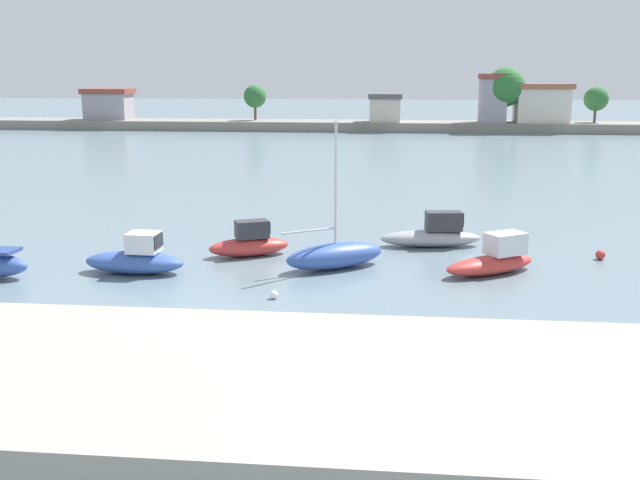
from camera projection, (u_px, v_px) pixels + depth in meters
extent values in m
plane|color=slate|center=(190.00, 330.00, 22.58)|extent=(400.00, 400.00, 0.00)
cube|color=#9E998C|center=(106.00, 397.00, 16.03)|extent=(79.29, 7.64, 1.65)
ellipsoid|color=#3856A8|center=(134.00, 262.00, 28.95)|extent=(4.11, 1.72, 0.88)
cube|color=silver|center=(144.00, 242.00, 28.70)|extent=(1.24, 1.08, 0.79)
cube|color=black|center=(158.00, 241.00, 28.60)|extent=(0.11, 0.94, 0.56)
ellipsoid|color=#C63833|center=(249.00, 247.00, 31.66)|extent=(3.77, 2.62, 0.80)
cube|color=#333338|center=(252.00, 229.00, 31.53)|extent=(1.62, 1.30, 0.76)
cube|color=black|center=(268.00, 226.00, 31.73)|extent=(0.36, 0.69, 0.53)
ellipsoid|color=#3856A8|center=(335.00, 256.00, 29.61)|extent=(4.45, 3.56, 1.06)
cylinder|color=silver|center=(336.00, 183.00, 28.93)|extent=(0.10, 0.10, 4.95)
cylinder|color=#B7B7BC|center=(309.00, 231.00, 28.82)|extent=(2.06, 1.36, 0.08)
ellipsoid|color=#9E9EA3|center=(430.00, 238.00, 33.38)|extent=(4.80, 1.97, 0.76)
cube|color=#333338|center=(444.00, 221.00, 33.21)|extent=(1.73, 1.03, 0.87)
cube|color=black|center=(461.00, 219.00, 33.22)|extent=(0.18, 0.73, 0.61)
ellipsoid|color=#C63833|center=(490.00, 265.00, 28.84)|extent=(4.22, 3.32, 0.73)
cube|color=silver|center=(505.00, 243.00, 28.97)|extent=(1.81, 1.65, 0.87)
cube|color=black|center=(520.00, 239.00, 29.28)|extent=(0.55, 0.79, 0.61)
sphere|color=red|center=(600.00, 255.00, 31.06)|extent=(0.41, 0.41, 0.41)
sphere|color=white|center=(274.00, 295.00, 25.68)|extent=(0.29, 0.29, 0.29)
cube|color=gray|center=(349.00, 126.00, 99.91)|extent=(121.15, 6.98, 1.31)
cube|color=#99939E|center=(109.00, 107.00, 103.00)|extent=(6.08, 4.26, 3.60)
cube|color=brown|center=(108.00, 91.00, 102.52)|extent=(6.68, 4.68, 0.70)
cube|color=beige|center=(385.00, 110.00, 98.05)|extent=(4.09, 3.86, 3.06)
cube|color=#565156|center=(385.00, 96.00, 97.63)|extent=(4.50, 4.25, 0.70)
cube|color=#99939E|center=(493.00, 101.00, 96.43)|extent=(3.34, 3.72, 5.69)
cube|color=brown|center=(494.00, 76.00, 95.71)|extent=(3.67, 4.10, 0.70)
cube|color=beige|center=(541.00, 106.00, 96.46)|extent=(6.82, 4.71, 4.42)
cube|color=#995B42|center=(543.00, 86.00, 95.88)|extent=(7.50, 5.18, 0.70)
cylinder|color=brown|center=(504.00, 113.00, 96.49)|extent=(0.36, 0.36, 2.59)
sphere|color=#2D6B33|center=(505.00, 87.00, 95.73)|extent=(5.13, 5.13, 5.13)
cylinder|color=brown|center=(255.00, 113.00, 101.47)|extent=(0.36, 0.36, 2.04)
sphere|color=#2D6B33|center=(255.00, 96.00, 100.95)|extent=(3.15, 3.15, 3.15)
cylinder|color=brown|center=(595.00, 116.00, 96.92)|extent=(0.36, 0.36, 1.82)
sphere|color=#2D6B33|center=(596.00, 99.00, 96.42)|extent=(3.21, 3.21, 3.21)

